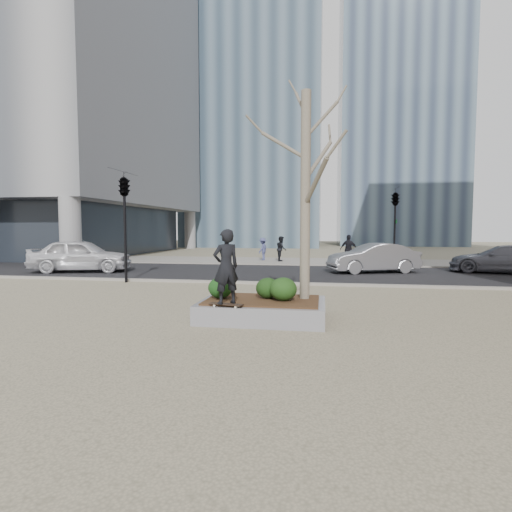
% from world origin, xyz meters
% --- Properties ---
extents(ground, '(120.00, 120.00, 0.00)m').
position_xyz_m(ground, '(0.00, 0.00, 0.00)').
color(ground, gray).
rests_on(ground, ground).
extents(street, '(60.00, 8.00, 0.02)m').
position_xyz_m(street, '(0.00, 10.00, 0.01)').
color(street, black).
rests_on(street, ground).
extents(far_sidewalk, '(60.00, 6.00, 0.02)m').
position_xyz_m(far_sidewalk, '(0.00, 17.00, 0.01)').
color(far_sidewalk, gray).
rests_on(far_sidewalk, ground).
extents(planter, '(3.00, 2.00, 0.45)m').
position_xyz_m(planter, '(1.00, 0.00, 0.23)').
color(planter, gray).
rests_on(planter, ground).
extents(planter_mulch, '(2.70, 1.70, 0.04)m').
position_xyz_m(planter_mulch, '(1.00, 0.00, 0.47)').
color(planter_mulch, '#382314').
rests_on(planter_mulch, planter).
extents(sycamore_tree, '(2.80, 2.80, 6.60)m').
position_xyz_m(sycamore_tree, '(2.00, 0.30, 3.79)').
color(sycamore_tree, gray).
rests_on(sycamore_tree, planter_mulch).
extents(shrub_left, '(0.61, 0.61, 0.51)m').
position_xyz_m(shrub_left, '(-0.05, -0.02, 0.75)').
color(shrub_left, '#153C13').
rests_on(shrub_left, planter_mulch).
extents(shrub_middle, '(0.59, 0.59, 0.50)m').
position_xyz_m(shrub_middle, '(1.11, 0.16, 0.74)').
color(shrub_middle, '#123511').
rests_on(shrub_middle, planter_mulch).
extents(shrub_right, '(0.65, 0.65, 0.55)m').
position_xyz_m(shrub_right, '(1.51, -0.10, 0.77)').
color(shrub_right, '#183310').
rests_on(shrub_right, planter_mulch).
extents(skateboard, '(0.80, 0.35, 0.08)m').
position_xyz_m(skateboard, '(0.31, -0.88, 0.49)').
color(skateboard, black).
rests_on(skateboard, planter).
extents(skateboarder, '(0.73, 0.69, 1.67)m').
position_xyz_m(skateboarder, '(0.31, -0.88, 1.36)').
color(skateboarder, black).
rests_on(skateboarder, skateboard).
extents(police_car, '(5.18, 3.12, 1.65)m').
position_xyz_m(police_car, '(-9.59, 8.78, 0.85)').
color(police_car, silver).
rests_on(police_car, street).
extents(car_silver, '(4.65, 2.89, 1.45)m').
position_xyz_m(car_silver, '(4.89, 10.86, 0.74)').
color(car_silver, gray).
rests_on(car_silver, street).
extents(car_third, '(5.09, 3.28, 1.37)m').
position_xyz_m(car_third, '(11.08, 11.62, 0.71)').
color(car_third, '#575864').
rests_on(car_third, street).
extents(pedestrian_a, '(0.74, 0.89, 1.66)m').
position_xyz_m(pedestrian_a, '(-0.30, 16.83, 0.85)').
color(pedestrian_a, black).
rests_on(pedestrian_a, far_sidewalk).
extents(pedestrian_b, '(0.82, 1.11, 1.54)m').
position_xyz_m(pedestrian_b, '(-1.64, 17.44, 0.79)').
color(pedestrian_b, '#424877').
rests_on(pedestrian_b, far_sidewalk).
extents(pedestrian_c, '(1.13, 0.72, 1.80)m').
position_xyz_m(pedestrian_c, '(3.98, 15.35, 0.92)').
color(pedestrian_c, black).
rests_on(pedestrian_c, far_sidewalk).
extents(traffic_light_near, '(0.60, 2.48, 4.50)m').
position_xyz_m(traffic_light_near, '(-5.50, 5.60, 2.25)').
color(traffic_light_near, black).
rests_on(traffic_light_near, ground).
extents(traffic_light_far, '(0.60, 2.48, 4.50)m').
position_xyz_m(traffic_light_far, '(6.50, 14.60, 2.25)').
color(traffic_light_far, black).
rests_on(traffic_light_far, ground).
extents(building_glass_a, '(16.00, 16.00, 45.00)m').
position_xyz_m(building_glass_a, '(-6.00, 42.00, 22.50)').
color(building_glass_a, slate).
rests_on(building_glass_a, ground).
extents(building_glass_b, '(15.00, 15.00, 55.00)m').
position_xyz_m(building_glass_b, '(12.00, 48.00, 27.50)').
color(building_glass_b, slate).
rests_on(building_glass_b, ground).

